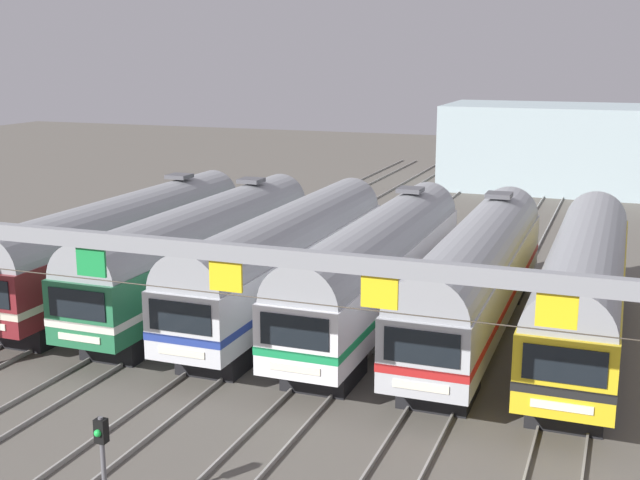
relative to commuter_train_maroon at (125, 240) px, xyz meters
The scene contains 11 objects.
ground_plane 10.41m from the commuter_train_maroon, ahead, with size 160.00×160.00×0.00m, color #5B564F.
track_bed 19.92m from the commuter_train_maroon, 59.40° to the left, with size 21.61×70.00×0.15m.
commuter_train_maroon is the anchor object (origin of this frame).
commuter_train_green 4.02m from the commuter_train_maroon, ahead, with size 2.88×18.06×5.05m.
commuter_train_silver 8.04m from the commuter_train_maroon, ahead, with size 2.88×18.06×4.77m.
commuter_train_white 12.07m from the commuter_train_maroon, ahead, with size 2.88×18.06×5.05m.
commuter_train_stainless 16.09m from the commuter_train_maroon, ahead, with size 2.88×18.06×5.05m.
commuter_train_yellow 20.11m from the commuter_train_maroon, ahead, with size 2.88×18.06×4.77m.
catenary_gantry 17.04m from the commuter_train_maroon, 53.32° to the right, with size 25.35×0.44×6.97m.
yard_signal_mast 19.13m from the commuter_train_maroon, 58.26° to the right, with size 0.28×0.35×2.67m.
maintenance_building 43.29m from the commuter_train_maroon, 64.64° to the left, with size 23.63×10.00×6.88m, color #9EB2B7.
Camera 1 is at (11.26, -31.42, 11.13)m, focal length 46.41 mm.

